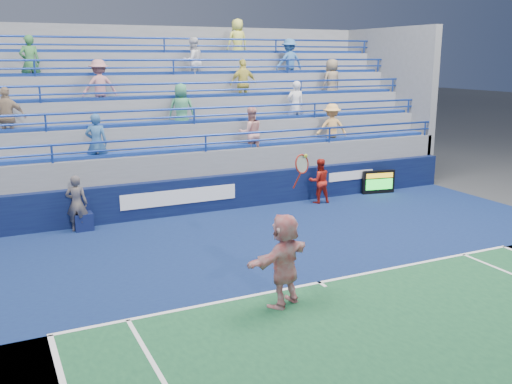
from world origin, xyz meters
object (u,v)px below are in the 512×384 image
serve_speed_board (379,182)px  tennis_player (284,260)px  judge_chair (83,220)px  line_judge (77,204)px  ball_girl (319,181)px

serve_speed_board → tennis_player: size_ratio=0.41×
serve_speed_board → judge_chair: size_ratio=1.37×
tennis_player → line_judge: bearing=113.0°
ball_girl → line_judge: bearing=9.4°
line_judge → tennis_player: bearing=133.7°
serve_speed_board → line_judge: bearing=-179.7°
judge_chair → tennis_player: 7.30m
serve_speed_board → line_judge: (-10.25, -0.05, 0.38)m
judge_chair → ball_girl: size_ratio=0.60×
judge_chair → tennis_player: size_ratio=0.30×
serve_speed_board → judge_chair: 10.10m
serve_speed_board → judge_chair: judge_chair is taller
ball_girl → judge_chair: bearing=8.6°
tennis_player → ball_girl: size_ratio=2.00×
serve_speed_board → ball_girl: (-2.58, -0.21, 0.32)m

